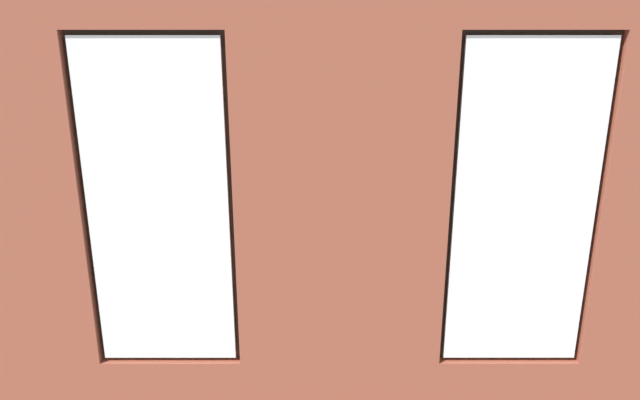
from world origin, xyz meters
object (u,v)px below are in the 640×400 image
object	(u,v)px
cup_ceramic	(325,237)
table_plant_small	(301,240)
papasan_chair	(311,187)
potted_plant_corner_near_left	(507,156)
potted_plant_near_tv	(123,235)
couch_left	(559,267)
remote_silver	(292,245)
tv_flatscreen	(100,185)
potted_plant_mid_room_small	(395,217)
media_console	(106,237)
couch_by_window	(270,348)
coffee_table	(292,251)
potted_plant_by_left_couch	(484,224)
potted_plant_foreground_right	(160,176)
potted_plant_between_couches	(456,330)

from	to	relation	value
cup_ceramic	table_plant_small	world-z (taller)	table_plant_small
papasan_chair	potted_plant_corner_near_left	world-z (taller)	potted_plant_corner_near_left
papasan_chair	potted_plant_near_tv	distance (m)	2.99
couch_left	potted_plant_corner_near_left	xyz separation A→B (m)	(-0.16, -2.54, 0.50)
remote_silver	tv_flatscreen	distance (m)	2.36
cup_ceramic	potted_plant_mid_room_small	bearing A→B (deg)	-130.75
cup_ceramic	media_console	size ratio (longest dim) A/B	0.07
couch_by_window	cup_ceramic	bearing A→B (deg)	-102.90
coffee_table	potted_plant_by_left_couch	size ratio (longest dim) A/B	2.99
couch_by_window	table_plant_small	world-z (taller)	couch_by_window
couch_left	table_plant_small	size ratio (longest dim) A/B	8.41
coffee_table	potted_plant_foreground_right	world-z (taller)	potted_plant_foreground_right
potted_plant_between_couches	potted_plant_by_left_couch	bearing A→B (deg)	-108.45
potted_plant_by_left_couch	potted_plant_corner_near_left	size ratio (longest dim) A/B	0.33
papasan_chair	potted_plant_near_tv	world-z (taller)	potted_plant_near_tv
couch_left	potted_plant_foreground_right	world-z (taller)	potted_plant_foreground_right
couch_by_window	potted_plant_mid_room_small	distance (m)	3.20
cup_ceramic	remote_silver	world-z (taller)	cup_ceramic
coffee_table	potted_plant_corner_near_left	world-z (taller)	potted_plant_corner_near_left
potted_plant_near_tv	potted_plant_mid_room_small	size ratio (longest dim) A/B	2.23
cup_ceramic	remote_silver	xyz separation A→B (m)	(0.35, 0.15, -0.03)
tv_flatscreen	potted_plant_by_left_couch	xyz separation A→B (m)	(-4.49, -0.32, -0.59)
potted_plant_by_left_couch	potted_plant_near_tv	xyz separation A→B (m)	(3.93, 1.38, 0.41)
remote_silver	potted_plant_corner_near_left	bearing A→B (deg)	104.71
couch_by_window	media_console	distance (m)	3.30
potted_plant_between_couches	potted_plant_mid_room_small	xyz separation A→B (m)	(0.15, -2.88, -0.11)
table_plant_small	potted_plant_between_couches	xyz separation A→B (m)	(-1.25, 1.61, -0.09)
potted_plant_by_left_couch	potted_plant_mid_room_small	xyz separation A→B (m)	(1.09, -0.06, 0.08)
couch_left	couch_by_window	bearing A→B (deg)	-63.44
tv_flatscreen	potted_plant_between_couches	bearing A→B (deg)	144.82
table_plant_small	potted_plant_corner_near_left	bearing A→B (deg)	-139.10
couch_left	potted_plant_between_couches	size ratio (longest dim) A/B	1.69
cup_ceramic	potted_plant_near_tv	xyz separation A→B (m)	(1.99, 0.46, 0.20)
cup_ceramic	table_plant_small	distance (m)	0.39
table_plant_small	papasan_chair	distance (m)	2.20
couch_by_window	potted_plant_between_couches	size ratio (longest dim) A/B	1.81
tv_flatscreen	potted_plant_foreground_right	size ratio (longest dim) A/B	0.96
potted_plant_between_couches	coffee_table	bearing A→B (deg)	-52.25
couch_left	table_plant_small	world-z (taller)	couch_left
tv_flatscreen	potted_plant_near_tv	size ratio (longest dim) A/B	0.88
potted_plant_corner_near_left	potted_plant_foreground_right	xyz separation A→B (m)	(4.74, 0.06, -0.28)
couch_by_window	potted_plant_near_tv	bearing A→B (deg)	-43.82
coffee_table	couch_left	bearing A→B (deg)	173.90
potted_plant_by_left_couch	cup_ceramic	bearing A→B (deg)	25.49
potted_plant_mid_room_small	coffee_table	bearing A→B (deg)	43.50
couch_by_window	potted_plant_near_tv	size ratio (longest dim) A/B	1.63
couch_by_window	media_console	xyz separation A→B (m)	(2.10, -2.55, -0.09)
coffee_table	remote_silver	size ratio (longest dim) A/B	7.50
potted_plant_by_left_couch	potted_plant_corner_near_left	world-z (taller)	potted_plant_corner_near_left
couch_left	potted_plant_between_couches	world-z (taller)	potted_plant_between_couches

